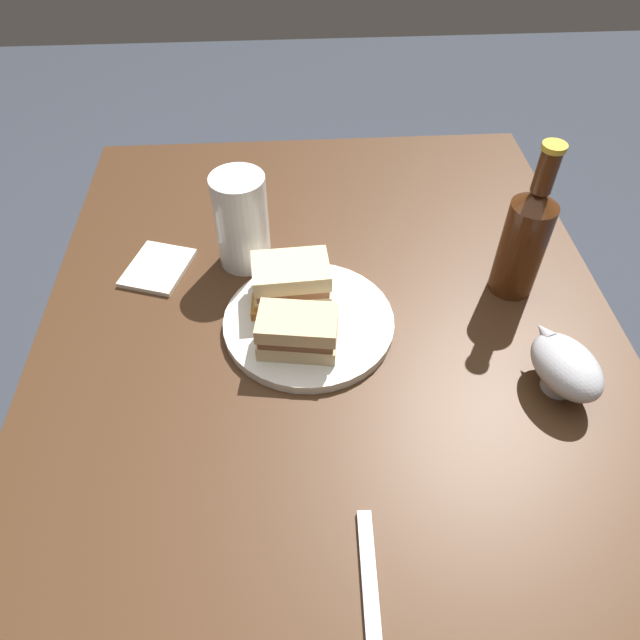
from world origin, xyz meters
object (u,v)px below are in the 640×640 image
pint_glass (242,227)px  cider_bottle (525,238)px  sandwich_half_left (291,281)px  napkin (158,268)px  gravy_boat (566,366)px  sandwich_half_right (298,332)px  plate (309,322)px  fork (370,595)px

pint_glass → cider_bottle: (-0.09, -0.41, 0.03)m
sandwich_half_left → napkin: sandwich_half_left is taller
pint_glass → gravy_boat: bearing=-124.2°
gravy_boat → cider_bottle: 0.20m
sandwich_half_right → plate: bearing=-18.9°
sandwich_half_left → cider_bottle: 0.35m
gravy_boat → napkin: 0.63m
sandwich_half_right → napkin: size_ratio=1.06×
plate → cider_bottle: bearing=-78.7°
sandwich_half_left → gravy_boat: 0.39m
sandwich_half_left → cider_bottle: size_ratio=0.47×
pint_glass → napkin: (-0.02, 0.14, -0.06)m
sandwich_half_right → fork: bearing=-169.6°
plate → gravy_boat: bearing=-111.9°
sandwich_half_left → sandwich_half_right: bearing=-176.7°
sandwich_half_right → fork: sandwich_half_right is taller
cider_bottle → napkin: size_ratio=2.26×
pint_glass → fork: size_ratio=0.87×
napkin → sandwich_half_right: bearing=-130.7°
gravy_boat → plate: bearing=68.1°
plate → gravy_boat: gravy_boat is taller
fork → sandwich_half_left: bearing=-168.9°
fork → sandwich_half_right: bearing=-167.3°
pint_glass → plate: bearing=-148.4°
sandwich_half_left → sandwich_half_right: (-0.10, -0.01, -0.00)m
sandwich_half_left → fork: (-0.43, -0.07, -0.04)m
sandwich_half_right → cider_bottle: 0.36m
sandwich_half_right → napkin: 0.29m
sandwich_half_right → gravy_boat: size_ratio=0.87×
sandwich_half_left → napkin: (0.09, 0.21, -0.04)m
plate → fork: bearing=-173.4°
gravy_boat → fork: (-0.25, 0.28, -0.04)m
cider_bottle → napkin: cider_bottle is taller
plate → sandwich_half_right: bearing=161.1°
sandwich_half_right → napkin: (0.19, 0.22, -0.04)m
sandwich_half_right → gravy_boat: 0.35m
plate → pint_glass: bearing=31.6°
plate → gravy_boat: size_ratio=1.87×
fork → pint_glass: bearing=-163.2°
napkin → fork: (-0.52, -0.28, -0.00)m
sandwich_half_left → sandwich_half_right: 0.10m
sandwich_half_right → fork: 0.34m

